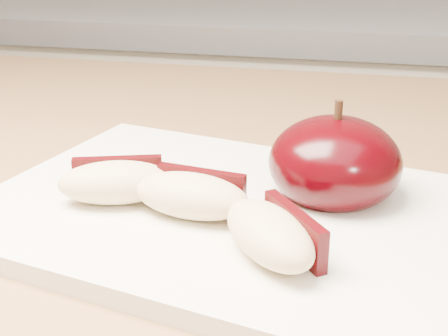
# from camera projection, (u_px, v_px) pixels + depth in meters

# --- Properties ---
(back_cabinet) EXTENTS (2.40, 0.62, 0.94)m
(back_cabinet) POSITION_uv_depth(u_px,v_px,m) (349.00, 235.00, 1.29)
(back_cabinet) COLOR silver
(back_cabinet) RESTS_ON ground
(cutting_board) EXTENTS (0.35, 0.29, 0.01)m
(cutting_board) POSITION_uv_depth(u_px,v_px,m) (224.00, 212.00, 0.41)
(cutting_board) COLOR white
(cutting_board) RESTS_ON island_counter
(apple_half) EXTENTS (0.09, 0.09, 0.07)m
(apple_half) POSITION_uv_depth(u_px,v_px,m) (335.00, 163.00, 0.41)
(apple_half) COLOR black
(apple_half) RESTS_ON cutting_board
(apple_wedge_a) EXTENTS (0.08, 0.06, 0.03)m
(apple_wedge_a) POSITION_uv_depth(u_px,v_px,m) (117.00, 181.00, 0.40)
(apple_wedge_a) COLOR beige
(apple_wedge_a) RESTS_ON cutting_board
(apple_wedge_b) EXTENTS (0.08, 0.05, 0.03)m
(apple_wedge_b) POSITION_uv_depth(u_px,v_px,m) (192.00, 195.00, 0.38)
(apple_wedge_b) COLOR beige
(apple_wedge_b) RESTS_ON cutting_board
(apple_wedge_c) EXTENTS (0.07, 0.08, 0.03)m
(apple_wedge_c) POSITION_uv_depth(u_px,v_px,m) (272.00, 234.00, 0.34)
(apple_wedge_c) COLOR beige
(apple_wedge_c) RESTS_ON cutting_board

